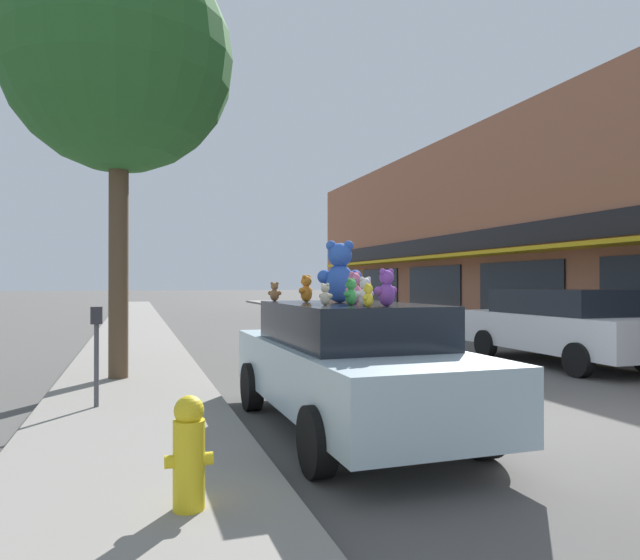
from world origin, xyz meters
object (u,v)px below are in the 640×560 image
at_px(teddy_bear_giant, 340,273).
at_px(teddy_bear_white, 365,292).
at_px(teddy_bear_cream, 325,295).
at_px(parked_car_far_center, 559,324).
at_px(fire_hydrant, 189,452).
at_px(teddy_bear_purple, 386,288).
at_px(parking_meter, 96,343).
at_px(teddy_bear_pink, 354,288).
at_px(teddy_bear_brown, 275,292).
at_px(teddy_bear_yellow, 368,296).
at_px(teddy_bear_orange, 306,289).
at_px(teddy_bear_green, 351,292).
at_px(plush_art_car, 349,363).
at_px(street_tree, 119,60).

bearing_deg(teddy_bear_giant, teddy_bear_white, 100.70).
distance_m(teddy_bear_cream, teddy_bear_white, 0.45).
relative_size(parked_car_far_center, fire_hydrant, 5.83).
xyz_separation_m(teddy_bear_purple, fire_hydrant, (-2.06, -1.21, -1.13)).
distance_m(teddy_bear_white, fire_hydrant, 2.55).
xyz_separation_m(teddy_bear_purple, parking_meter, (-2.88, 2.50, -0.71)).
height_order(teddy_bear_pink, parking_meter, teddy_bear_pink).
distance_m(teddy_bear_brown, fire_hydrant, 3.65).
xyz_separation_m(teddy_bear_purple, teddy_bear_yellow, (-0.28, -0.19, -0.07)).
bearing_deg(fire_hydrant, teddy_bear_purple, 30.43).
xyz_separation_m(teddy_bear_cream, teddy_bear_white, (0.32, -0.32, 0.03)).
bearing_deg(parked_car_far_center, teddy_bear_orange, -154.93).
bearing_deg(teddy_bear_purple, teddy_bear_green, -70.48).
height_order(teddy_bear_purple, parked_car_far_center, teddy_bear_purple).
relative_size(plush_art_car, parking_meter, 3.55).
height_order(teddy_bear_green, parked_car_far_center, teddy_bear_green).
height_order(teddy_bear_brown, parking_meter, teddy_bear_brown).
xyz_separation_m(teddy_bear_giant, teddy_bear_cream, (-0.43, -0.74, -0.25)).
xyz_separation_m(plush_art_car, teddy_bear_yellow, (-0.22, -1.10, 0.80)).
xyz_separation_m(teddy_bear_giant, teddy_bear_pink, (-0.02, -0.52, -0.18)).
xyz_separation_m(teddy_bear_cream, parking_meter, (-2.38, 2.06, -0.64)).
bearing_deg(teddy_bear_green, teddy_bear_pink, -156.28).
bearing_deg(parking_meter, teddy_bear_cream, -40.95).
xyz_separation_m(teddy_bear_white, fire_hydrant, (-1.88, -1.33, -1.09)).
xyz_separation_m(teddy_bear_white, parked_car_far_center, (6.19, 4.37, -0.78)).
xyz_separation_m(teddy_bear_brown, fire_hydrant, (-1.38, -3.21, -1.06)).
bearing_deg(teddy_bear_yellow, plush_art_car, -146.17).
relative_size(parked_car_far_center, street_tree, 0.64).
relative_size(plush_art_car, teddy_bear_yellow, 19.32).
bearing_deg(parked_car_far_center, teddy_bear_yellow, -143.29).
bearing_deg(fire_hydrant, parked_car_far_center, 35.27).
bearing_deg(street_tree, teddy_bear_pink, -57.68).
bearing_deg(plush_art_car, teddy_bear_purple, -86.51).
distance_m(teddy_bear_purple, teddy_bear_cream, 0.67).
bearing_deg(teddy_bear_green, street_tree, -100.37).
distance_m(plush_art_car, street_tree, 6.56).
relative_size(teddy_bear_brown, fire_hydrant, 0.32).
bearing_deg(parked_car_far_center, teddy_bear_pink, -147.83).
height_order(plush_art_car, fire_hydrant, plush_art_car).
height_order(teddy_bear_yellow, teddy_bear_white, teddy_bear_white).
height_order(teddy_bear_pink, teddy_bear_orange, teddy_bear_pink).
xyz_separation_m(teddy_bear_pink, teddy_bear_purple, (0.09, -0.66, 0.01)).
bearing_deg(teddy_bear_cream, teddy_bear_pink, -94.14).
xyz_separation_m(teddy_bear_pink, parked_car_far_center, (6.10, 3.84, -0.81)).
height_order(teddy_bear_cream, teddy_bear_white, teddy_bear_white).
relative_size(teddy_bear_green, parking_meter, 0.23).
distance_m(teddy_bear_giant, teddy_bear_white, 1.09).
relative_size(teddy_bear_white, fire_hydrant, 0.38).
height_order(parked_car_far_center, street_tree, street_tree).
height_order(teddy_bear_giant, parked_car_far_center, teddy_bear_giant).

